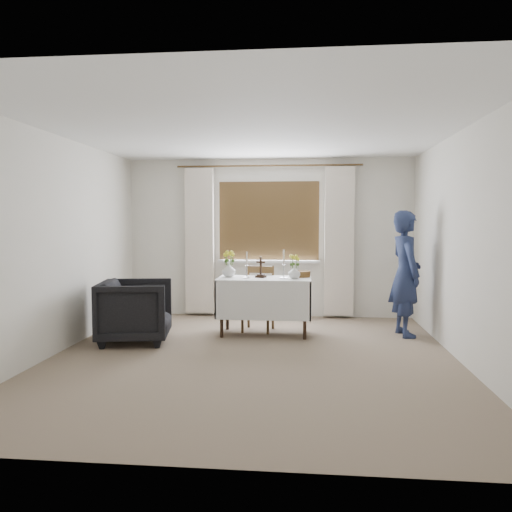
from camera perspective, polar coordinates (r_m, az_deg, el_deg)
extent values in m
plane|color=gray|center=(5.66, -0.43, -11.55)|extent=(5.00, 5.00, 0.00)
cube|color=white|center=(6.71, 0.97, -5.75)|extent=(1.24, 0.64, 0.76)
imported|color=black|center=(6.47, -13.62, -6.11)|extent=(1.00, 0.98, 0.79)
imported|color=navy|center=(6.87, 16.72, -1.92)|extent=(0.50, 0.67, 1.66)
cube|color=silver|center=(7.95, 1.44, -4.80)|extent=(1.10, 0.10, 0.60)
imported|color=silver|center=(6.77, -3.12, -1.59)|extent=(0.19, 0.19, 0.19)
imported|color=silver|center=(6.57, 4.39, -1.88)|extent=(0.20, 0.20, 0.17)
cylinder|color=brown|center=(6.77, 5.31, -2.06)|extent=(0.23, 0.23, 0.08)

